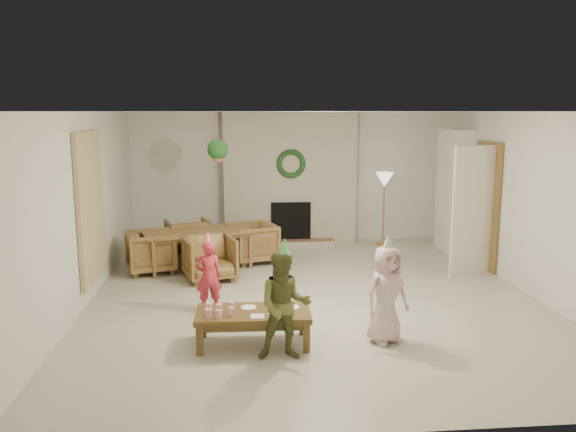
{
  "coord_description": "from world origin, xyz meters",
  "views": [
    {
      "loc": [
        -1.03,
        -7.58,
        2.5
      ],
      "look_at": [
        -0.3,
        0.4,
        1.05
      ],
      "focal_mm": 36.03,
      "sensor_mm": 36.0,
      "label": 1
    }
  ],
  "objects": [
    {
      "name": "floor",
      "position": [
        0.0,
        0.0,
        0.0
      ],
      "size": [
        7.0,
        7.0,
        0.0
      ],
      "primitive_type": "plane",
      "color": "#B7B29E",
      "rests_on": "ground"
    },
    {
      "name": "ceiling",
      "position": [
        0.0,
        0.0,
        2.5
      ],
      "size": [
        7.0,
        7.0,
        0.0
      ],
      "primitive_type": "plane",
      "rotation": [
        3.14,
        0.0,
        0.0
      ],
      "color": "white",
      "rests_on": "wall_back"
    },
    {
      "name": "wall_back",
      "position": [
        0.0,
        3.5,
        1.25
      ],
      "size": [
        7.0,
        0.0,
        7.0
      ],
      "primitive_type": "plane",
      "rotation": [
        1.57,
        0.0,
        0.0
      ],
      "color": "silver",
      "rests_on": "floor"
    },
    {
      "name": "wall_front",
      "position": [
        0.0,
        -3.5,
        1.25
      ],
      "size": [
        7.0,
        0.0,
        7.0
      ],
      "primitive_type": "plane",
      "rotation": [
        -1.57,
        0.0,
        0.0
      ],
      "color": "silver",
      "rests_on": "floor"
    },
    {
      "name": "wall_left",
      "position": [
        -3.0,
        0.0,
        1.25
      ],
      "size": [
        0.0,
        7.0,
        7.0
      ],
      "primitive_type": "plane",
      "rotation": [
        1.57,
        0.0,
        1.57
      ],
      "color": "silver",
      "rests_on": "floor"
    },
    {
      "name": "wall_right",
      "position": [
        3.0,
        0.0,
        1.25
      ],
      "size": [
        0.0,
        7.0,
        7.0
      ],
      "primitive_type": "plane",
      "rotation": [
        1.57,
        0.0,
        -1.57
      ],
      "color": "silver",
      "rests_on": "floor"
    },
    {
      "name": "fireplace_mass",
      "position": [
        0.0,
        3.3,
        1.25
      ],
      "size": [
        2.5,
        0.4,
        2.5
      ],
      "primitive_type": "cube",
      "color": "#5D1B18",
      "rests_on": "floor"
    },
    {
      "name": "fireplace_hearth",
      "position": [
        0.0,
        2.95,
        0.06
      ],
      "size": [
        1.6,
        0.3,
        0.12
      ],
      "primitive_type": "cube",
      "color": "brown",
      "rests_on": "floor"
    },
    {
      "name": "fireplace_firebox",
      "position": [
        0.0,
        3.12,
        0.45
      ],
      "size": [
        0.75,
        0.12,
        0.75
      ],
      "primitive_type": "cube",
      "color": "black",
      "rests_on": "floor"
    },
    {
      "name": "fireplace_wreath",
      "position": [
        0.0,
        3.07,
        1.55
      ],
      "size": [
        0.54,
        0.1,
        0.54
      ],
      "primitive_type": "torus",
      "rotation": [
        1.57,
        0.0,
        0.0
      ],
      "color": "#163C1B",
      "rests_on": "fireplace_mass"
    },
    {
      "name": "floor_lamp_base",
      "position": [
        1.76,
        3.0,
        0.01
      ],
      "size": [
        0.26,
        0.26,
        0.03
      ],
      "primitive_type": "cylinder",
      "color": "gold",
      "rests_on": "floor"
    },
    {
      "name": "floor_lamp_post",
      "position": [
        1.76,
        3.0,
        0.64
      ],
      "size": [
        0.03,
        0.03,
        1.24
      ],
      "primitive_type": "cylinder",
      "color": "gold",
      "rests_on": "floor"
    },
    {
      "name": "floor_lamp_shade",
      "position": [
        1.76,
        3.0,
        1.24
      ],
      "size": [
        0.33,
        0.33,
        0.28
      ],
      "primitive_type": "cone",
      "rotation": [
        3.14,
        0.0,
        0.0
      ],
      "color": "beige",
      "rests_on": "floor_lamp_post"
    },
    {
      "name": "bookshelf_carcass",
      "position": [
        2.84,
        2.3,
        1.1
      ],
      "size": [
        0.3,
        1.0,
        2.2
      ],
      "primitive_type": "cube",
      "color": "white",
      "rests_on": "floor"
    },
    {
      "name": "bookshelf_shelf_a",
      "position": [
        2.82,
        2.3,
        0.45
      ],
      "size": [
        0.3,
        0.92,
        0.03
      ],
      "primitive_type": "cube",
      "color": "white",
      "rests_on": "bookshelf_carcass"
    },
    {
      "name": "bookshelf_shelf_b",
      "position": [
        2.82,
        2.3,
        0.85
      ],
      "size": [
        0.3,
        0.92,
        0.03
      ],
      "primitive_type": "cube",
      "color": "white",
      "rests_on": "bookshelf_carcass"
    },
    {
      "name": "bookshelf_shelf_c",
      "position": [
        2.82,
        2.3,
        1.25
      ],
      "size": [
        0.3,
        0.92,
        0.03
      ],
      "primitive_type": "cube",
      "color": "white",
      "rests_on": "bookshelf_carcass"
    },
    {
      "name": "bookshelf_shelf_d",
      "position": [
        2.82,
        2.3,
        1.65
      ],
      "size": [
        0.3,
        0.92,
        0.03
      ],
      "primitive_type": "cube",
      "color": "white",
      "rests_on": "bookshelf_carcass"
    },
    {
      "name": "books_row_lower",
      "position": [
        2.8,
        2.15,
        0.59
      ],
      "size": [
        0.2,
        0.4,
        0.24
      ],
      "primitive_type": "cube",
      "color": "maroon",
      "rests_on": "bookshelf_shelf_a"
    },
    {
      "name": "books_row_mid",
      "position": [
        2.8,
        2.35,
        0.99
      ],
      "size": [
        0.2,
        0.44,
        0.24
      ],
      "primitive_type": "cube",
      "color": "#255E88",
      "rests_on": "bookshelf_shelf_b"
    },
    {
      "name": "books_row_upper",
      "position": [
        2.8,
        2.2,
        1.38
      ],
      "size": [
        0.2,
        0.36,
        0.22
      ],
      "primitive_type": "cube",
      "color": "#B49426",
      "rests_on": "bookshelf_shelf_c"
    },
    {
      "name": "door_frame",
      "position": [
        2.96,
        1.2,
        1.02
      ],
      "size": [
        0.05,
        0.86,
        2.04
      ],
      "primitive_type": "cube",
      "color": "brown",
      "rests_on": "floor"
    },
    {
      "name": "door_leaf",
      "position": [
        2.58,
        0.82,
        1.0
      ],
      "size": [
        0.77,
        0.32,
        2.0
      ],
      "primitive_type": "cube",
      "rotation": [
        0.0,
        0.0,
        -1.22
      ],
      "color": "beige",
      "rests_on": "floor"
    },
    {
      "name": "curtain_panel",
      "position": [
        -2.96,
        0.2,
        1.25
      ],
      "size": [
        0.06,
        1.2,
        2.0
      ],
      "primitive_type": "cube",
      "color": "beige",
      "rests_on": "wall_left"
    },
    {
      "name": "dining_table",
      "position": [
        -1.65,
        1.63,
        0.3
      ],
      "size": [
        1.91,
        1.4,
        0.6
      ],
      "primitive_type": "imported",
      "rotation": [
        0.0,
        0.0,
        0.29
      ],
      "color": "brown",
      "rests_on": "floor"
    },
    {
      "name": "dining_chair_near",
      "position": [
        -1.44,
        0.91,
        0.33
      ],
      "size": [
        0.89,
        0.9,
        0.66
      ],
      "primitive_type": "imported",
      "rotation": [
        0.0,
        0.0,
        0.29
      ],
      "color": "brown",
      "rests_on": "floor"
    },
    {
      "name": "dining_chair_far",
      "position": [
        -1.86,
        2.35,
        0.33
      ],
      "size": [
        0.89,
        0.9,
        0.66
      ],
      "primitive_type": "imported",
      "rotation": [
        0.0,
        0.0,
        3.43
      ],
      "color": "brown",
      "rests_on": "floor"
    },
    {
      "name": "dining_chair_left",
      "position": [
        -2.37,
        1.41,
        0.33
      ],
      "size": [
        0.9,
        0.89,
        0.66
      ],
      "primitive_type": "imported",
      "rotation": [
        0.0,
        0.0,
        1.86
      ],
      "color": "brown",
      "rests_on": "floor"
    },
    {
      "name": "dining_chair_right",
      "position": [
        -0.75,
        1.9,
        0.33
      ],
      "size": [
        0.9,
        0.89,
        0.66
      ],
      "primitive_type": "imported",
      "rotation": [
        0.0,
        0.0,
        -1.28
      ],
      "color": "brown",
      "rests_on": "floor"
    },
    {
      "name": "hanging_plant_cord",
      "position": [
        -1.3,
        1.5,
        2.15
      ],
      "size": [
        0.01,
        0.01,
        0.7
      ],
      "primitive_type": "cylinder",
      "color": "tan",
      "rests_on": "ceiling"
    },
    {
      "name": "hanging_plant_pot",
      "position": [
        -1.3,
        1.5,
        1.8
      ],
      "size": [
        0.16,
        0.16,
        0.12
      ],
      "primitive_type": "cylinder",
      "color": "#A34F34",
      "rests_on": "hanging_plant_cord"
    },
    {
      "name": "hanging_plant_foliage",
      "position": [
        -1.3,
        1.5,
        1.92
      ],
      "size": [
        0.32,
        0.32,
        0.32
      ],
      "primitive_type": "sphere",
      "color": "#164419",
      "rests_on": "hanging_plant_pot"
    },
    {
      "name": "coffee_table_top",
      "position": [
        -0.86,
        -1.62,
        0.35
      ],
      "size": [
        1.25,
        0.65,
        0.06
      ],
      "primitive_type": "cube",
      "rotation": [
        0.0,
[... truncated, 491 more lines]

